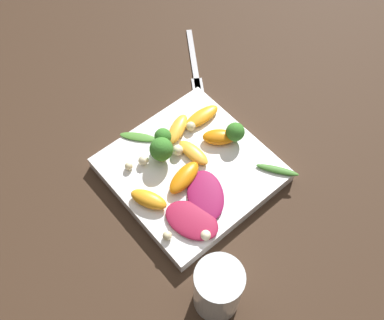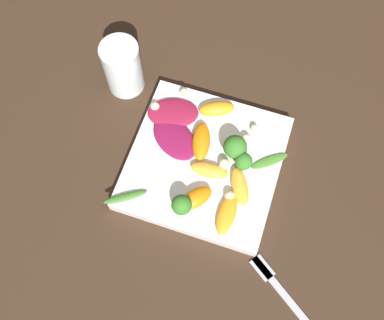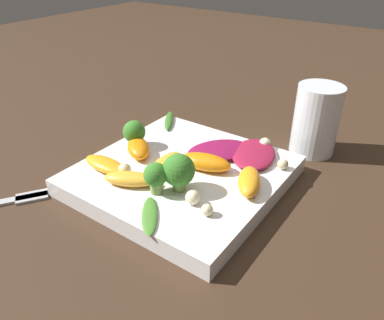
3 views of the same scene
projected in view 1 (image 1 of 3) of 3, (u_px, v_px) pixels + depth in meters
name	position (u px, v px, depth m)	size (l,w,h in m)	color
ground_plane	(191.00, 173.00, 0.77)	(2.40, 2.40, 0.00)	#382619
plate	(191.00, 170.00, 0.76)	(0.25, 0.25, 0.02)	white
drinking_glass	(218.00, 289.00, 0.61)	(0.07, 0.07, 0.10)	white
fork	(195.00, 67.00, 0.89)	(0.11, 0.15, 0.01)	#B2B2B7
radicchio_leaf_0	(192.00, 220.00, 0.69)	(0.08, 0.10, 0.01)	maroon
radicchio_leaf_1	(206.00, 195.00, 0.71)	(0.10, 0.11, 0.01)	maroon
orange_segment_0	(178.00, 129.00, 0.78)	(0.07, 0.05, 0.02)	#FCAD33
orange_segment_1	(149.00, 199.00, 0.70)	(0.05, 0.07, 0.02)	orange
orange_segment_2	(193.00, 153.00, 0.75)	(0.03, 0.07, 0.01)	#FCAD33
orange_segment_3	(219.00, 137.00, 0.77)	(0.06, 0.06, 0.02)	orange
orange_segment_4	(184.00, 178.00, 0.72)	(0.07, 0.05, 0.02)	orange
orange_segment_5	(202.00, 117.00, 0.79)	(0.07, 0.03, 0.01)	orange
broccoli_floret_0	(161.00, 150.00, 0.73)	(0.04, 0.04, 0.05)	#84AD5B
broccoli_floret_1	(163.00, 137.00, 0.75)	(0.03, 0.03, 0.04)	#7A9E51
broccoli_floret_2	(235.00, 132.00, 0.76)	(0.03, 0.03, 0.04)	#84AD5B
arugula_sprig_0	(277.00, 170.00, 0.74)	(0.05, 0.07, 0.01)	#3D7528
arugula_sprig_1	(139.00, 137.00, 0.78)	(0.06, 0.06, 0.00)	#47842D
macadamia_nut_0	(176.00, 151.00, 0.75)	(0.02, 0.02, 0.02)	beige
macadamia_nut_1	(167.00, 236.00, 0.67)	(0.01, 0.01, 0.01)	beige
macadamia_nut_2	(129.00, 166.00, 0.74)	(0.01, 0.01, 0.01)	beige
macadamia_nut_3	(191.00, 126.00, 0.78)	(0.02, 0.02, 0.02)	beige
macadamia_nut_4	(206.00, 235.00, 0.67)	(0.02, 0.02, 0.02)	beige
macadamia_nut_5	(143.00, 160.00, 0.74)	(0.02, 0.02, 0.02)	beige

